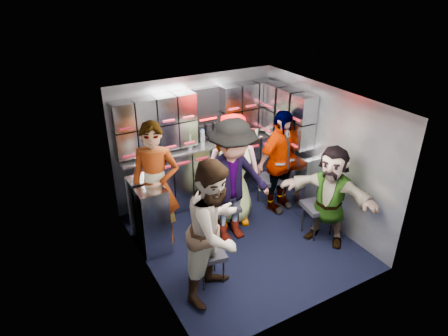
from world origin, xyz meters
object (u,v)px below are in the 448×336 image
attendant_arc_e (330,196)px  attendant_arc_d (279,162)px  jump_seat_near_right (319,208)px  attendant_arc_c (233,170)px  jump_seat_mid_right (271,180)px  attendant_arc_b (232,182)px  jump_seat_center (227,191)px  attendant_arc_a (215,230)px  jump_seat_mid_left (226,208)px  jump_seat_near_left (209,255)px  attendant_standing (156,186)px

attendant_arc_e → attendant_arc_d: bearing=155.9°
jump_seat_near_right → attendant_arc_c: (-0.91, 0.92, 0.43)m
jump_seat_mid_right → attendant_arc_b: (-1.06, -0.51, 0.48)m
attendant_arc_b → attendant_arc_c: 0.46m
jump_seat_center → attendant_arc_d: (0.81, -0.24, 0.41)m
attendant_arc_b → attendant_arc_c: size_ratio=1.05×
attendant_arc_c → attendant_arc_e: 1.44m
jump_seat_center → attendant_arc_a: attendant_arc_a is taller
jump_seat_mid_left → jump_seat_near_right: size_ratio=0.92×
jump_seat_near_left → attendant_standing: size_ratio=0.25×
jump_seat_center → attendant_arc_a: size_ratio=0.27×
jump_seat_center → attendant_arc_b: attendant_arc_b is taller
attendant_standing → attendant_arc_e: attendant_standing is taller
attendant_arc_b → attendant_arc_e: 1.37m
attendant_arc_d → attendant_arc_e: size_ratio=1.13×
attendant_arc_b → attendant_arc_c: bearing=57.3°
jump_seat_mid_right → attendant_arc_b: attendant_arc_b is taller
attendant_arc_d → jump_seat_center: bearing=149.2°
jump_seat_near_right → attendant_arc_a: attendant_arc_a is taller
attendant_standing → jump_seat_near_left: bearing=-44.3°
jump_seat_near_right → attendant_standing: attendant_standing is taller
jump_seat_near_right → attendant_standing: size_ratio=0.28×
jump_seat_mid_right → attendant_arc_a: (-1.76, -1.34, 0.45)m
attendant_standing → attendant_arc_a: size_ratio=1.03×
attendant_arc_b → attendant_arc_c: (0.24, 0.39, -0.05)m
jump_seat_mid_right → attendant_arc_e: size_ratio=0.33×
attendant_standing → attendant_arc_a: bearing=-46.1°
attendant_standing → attendant_arc_b: (0.95, -0.44, 0.01)m
attendant_arc_d → attendant_arc_e: attendant_arc_d is taller
jump_seat_mid_left → jump_seat_center: (0.24, 0.39, 0.02)m
attendant_standing → attendant_arc_a: 1.28m
attendant_standing → attendant_arc_c: bearing=31.0°
attendant_standing → attendant_arc_d: (2.00, -0.10, -0.07)m
attendant_arc_a → attendant_arc_b: attendant_arc_b is taller
jump_seat_mid_left → attendant_arc_a: attendant_arc_a is taller
jump_seat_center → jump_seat_near_right: jump_seat_near_right is taller
attendant_standing → attendant_arc_b: size_ratio=0.99×
jump_seat_center → attendant_arc_b: bearing=-113.0°
jump_seat_mid_right → attendant_arc_e: (0.10, -1.23, 0.30)m
jump_seat_mid_left → jump_seat_mid_right: 1.11m
jump_seat_near_right → attendant_arc_e: bearing=-90.0°
attendant_arc_a → jump_seat_near_left: bearing=57.7°
jump_seat_mid_left → attendant_arc_a: bearing=-125.1°
jump_seat_near_left → attendant_arc_b: (0.71, 0.65, 0.52)m
jump_seat_near_left → attendant_arc_d: bearing=29.0°
jump_seat_center → attendant_arc_c: 0.48m
jump_seat_near_left → attendant_standing: (-0.24, 1.08, 0.51)m
jump_seat_center → attendant_arc_d: bearing=-16.3°
jump_seat_mid_left → jump_seat_mid_right: size_ratio=0.94×
jump_seat_mid_left → attendant_arc_c: size_ratio=0.27×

